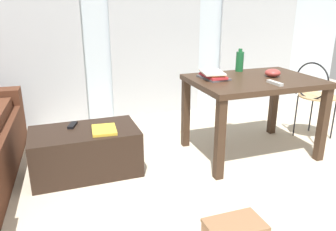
# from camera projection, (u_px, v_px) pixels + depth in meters

# --- Properties ---
(ground_plane) EXTENTS (7.65, 7.65, 0.00)m
(ground_plane) POSITION_uv_depth(u_px,v_px,m) (227.00, 180.00, 2.84)
(ground_plane) COLOR beige
(wall_back) EXTENTS (5.85, 0.10, 2.62)m
(wall_back) POSITION_uv_depth(u_px,v_px,m) (154.00, 11.00, 4.19)
(wall_back) COLOR silver
(wall_back) RESTS_ON ground
(curtains) EXTENTS (4.16, 0.03, 2.37)m
(curtains) POSITION_uv_depth(u_px,v_px,m) (156.00, 22.00, 4.15)
(curtains) COLOR #B2B7BC
(curtains) RESTS_ON ground
(coffee_table) EXTENTS (0.90, 0.52, 0.40)m
(coffee_table) POSITION_uv_depth(u_px,v_px,m) (86.00, 151.00, 2.92)
(coffee_table) COLOR black
(coffee_table) RESTS_ON ground
(craft_table) EXTENTS (1.17, 0.84, 0.75)m
(craft_table) POSITION_uv_depth(u_px,v_px,m) (253.00, 90.00, 3.17)
(craft_table) COLOR #382619
(craft_table) RESTS_ON ground
(wire_chair) EXTENTS (0.39, 0.42, 0.85)m
(wire_chair) POSITION_uv_depth(u_px,v_px,m) (315.00, 91.00, 3.54)
(wire_chair) COLOR tan
(wire_chair) RESTS_ON ground
(bottle_near) EXTENTS (0.08, 0.08, 0.23)m
(bottle_near) POSITION_uv_depth(u_px,v_px,m) (240.00, 61.00, 3.42)
(bottle_near) COLOR #195B2D
(bottle_near) RESTS_ON craft_table
(bowl) EXTENTS (0.15, 0.15, 0.07)m
(bowl) POSITION_uv_depth(u_px,v_px,m) (273.00, 73.00, 3.19)
(bowl) COLOR #9E3833
(bowl) RESTS_ON craft_table
(book_stack) EXTENTS (0.25, 0.31, 0.07)m
(book_stack) POSITION_uv_depth(u_px,v_px,m) (213.00, 75.00, 3.11)
(book_stack) COLOR #4C4C51
(book_stack) RESTS_ON craft_table
(tv_remote_on_table) EXTENTS (0.05, 0.18, 0.02)m
(tv_remote_on_table) POSITION_uv_depth(u_px,v_px,m) (275.00, 83.00, 2.91)
(tv_remote_on_table) COLOR #B7B7B2
(tv_remote_on_table) RESTS_ON craft_table
(tv_remote_primary) EXTENTS (0.10, 0.16, 0.02)m
(tv_remote_primary) POSITION_uv_depth(u_px,v_px,m) (72.00, 125.00, 2.94)
(tv_remote_primary) COLOR black
(tv_remote_primary) RESTS_ON coffee_table
(magazine) EXTENTS (0.22, 0.27, 0.02)m
(magazine) POSITION_uv_depth(u_px,v_px,m) (104.00, 130.00, 2.83)
(magazine) COLOR gold
(magazine) RESTS_ON coffee_table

